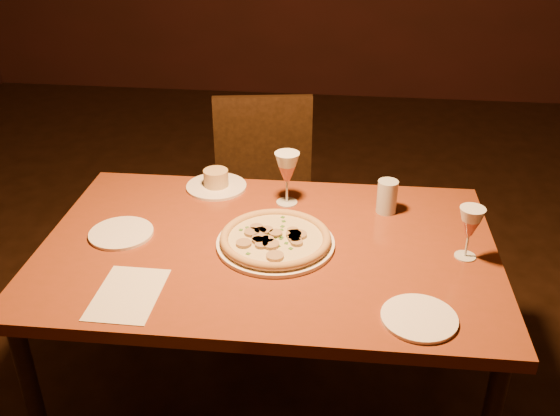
# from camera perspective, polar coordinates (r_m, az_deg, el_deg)

# --- Properties ---
(floor) EXTENTS (7.00, 7.00, 0.00)m
(floor) POSITION_cam_1_polar(r_m,az_deg,el_deg) (2.42, 1.17, -16.82)
(floor) COLOR black
(floor) RESTS_ON ground
(dining_table) EXTENTS (1.37, 0.89, 0.73)m
(dining_table) POSITION_cam_1_polar(r_m,az_deg,el_deg) (1.91, -1.08, -5.01)
(dining_table) COLOR maroon
(dining_table) RESTS_ON floor
(chair_far) EXTENTS (0.49, 0.49, 0.88)m
(chair_far) POSITION_cam_1_polar(r_m,az_deg,el_deg) (2.69, -1.45, 1.55)
(chair_far) COLOR black
(chair_far) RESTS_ON floor
(pizza_plate) EXTENTS (0.36, 0.36, 0.04)m
(pizza_plate) POSITION_cam_1_polar(r_m,az_deg,el_deg) (1.86, -0.41, -2.88)
(pizza_plate) COLOR white
(pizza_plate) RESTS_ON dining_table
(ramekin_saucer) EXTENTS (0.21, 0.21, 0.07)m
(ramekin_saucer) POSITION_cam_1_polar(r_m,az_deg,el_deg) (2.21, -5.86, 2.37)
(ramekin_saucer) COLOR white
(ramekin_saucer) RESTS_ON dining_table
(wine_glass_far) EXTENTS (0.08, 0.08, 0.18)m
(wine_glass_far) POSITION_cam_1_polar(r_m,az_deg,el_deg) (2.07, 0.64, 2.72)
(wine_glass_far) COLOR #BD604E
(wine_glass_far) RESTS_ON dining_table
(wine_glass_right) EXTENTS (0.07, 0.07, 0.16)m
(wine_glass_right) POSITION_cam_1_polar(r_m,az_deg,el_deg) (1.86, 16.89, -2.20)
(wine_glass_right) COLOR #BD604E
(wine_glass_right) RESTS_ON dining_table
(water_tumbler) EXTENTS (0.07, 0.07, 0.11)m
(water_tumbler) POSITION_cam_1_polar(r_m,az_deg,el_deg) (2.06, 9.76, 1.04)
(water_tumbler) COLOR #B1BBC1
(water_tumbler) RESTS_ON dining_table
(side_plate_left) EXTENTS (0.20, 0.20, 0.01)m
(side_plate_left) POSITION_cam_1_polar(r_m,az_deg,el_deg) (1.99, -14.32, -2.24)
(side_plate_left) COLOR white
(side_plate_left) RESTS_ON dining_table
(side_plate_near) EXTENTS (0.19, 0.19, 0.01)m
(side_plate_near) POSITION_cam_1_polar(r_m,az_deg,el_deg) (1.62, 12.60, -9.79)
(side_plate_near) COLOR white
(side_plate_near) RESTS_ON dining_table
(menu_card) EXTENTS (0.17, 0.25, 0.00)m
(menu_card) POSITION_cam_1_polar(r_m,az_deg,el_deg) (1.72, -13.74, -7.65)
(menu_card) COLOR silver
(menu_card) RESTS_ON dining_table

